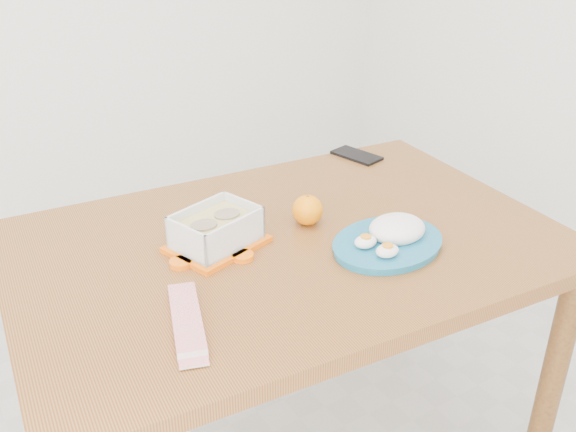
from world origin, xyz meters
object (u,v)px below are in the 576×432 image
rice_plate (391,236)px  smartphone (357,155)px  dining_table (288,273)px  orange_fruit (308,210)px  food_container (216,230)px

rice_plate → smartphone: size_ratio=2.10×
dining_table → rice_plate: 0.26m
orange_fruit → rice_plate: size_ratio=0.24×
dining_table → smartphone: bearing=40.4°
food_container → orange_fruit: bearing=-21.1°
rice_plate → food_container: bearing=139.0°
dining_table → food_container: food_container is taller
dining_table → smartphone: size_ratio=8.83×
food_container → smartphone: size_ratio=1.62×
dining_table → smartphone: (0.45, 0.32, 0.10)m
food_container → orange_fruit: size_ratio=3.28×
dining_table → food_container: 0.21m
orange_fruit → rice_plate: bearing=-62.4°
smartphone → dining_table: bearing=-157.9°
smartphone → rice_plate: bearing=-133.0°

